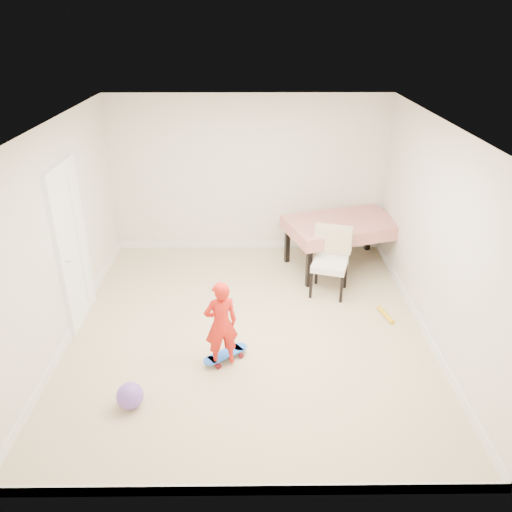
{
  "coord_description": "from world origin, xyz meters",
  "views": [
    {
      "loc": [
        0.05,
        -5.41,
        3.69
      ],
      "look_at": [
        0.1,
        0.2,
        0.95
      ],
      "focal_mm": 35.0,
      "sensor_mm": 36.0,
      "label": 1
    }
  ],
  "objects_px": {
    "skateboard": "(226,356)",
    "child": "(221,326)",
    "dining_table": "(341,244)",
    "balloon": "(130,396)",
    "dining_chair": "(330,263)"
  },
  "relations": [
    {
      "from": "skateboard",
      "to": "child",
      "type": "distance_m",
      "value": 0.5
    },
    {
      "from": "child",
      "to": "dining_table",
      "type": "bearing_deg",
      "value": -143.5
    },
    {
      "from": "dining_table",
      "to": "balloon",
      "type": "bearing_deg",
      "value": -148.1
    },
    {
      "from": "dining_chair",
      "to": "skateboard",
      "type": "height_order",
      "value": "dining_chair"
    },
    {
      "from": "dining_chair",
      "to": "balloon",
      "type": "distance_m",
      "value": 3.35
    },
    {
      "from": "child",
      "to": "skateboard",
      "type": "bearing_deg",
      "value": -127.69
    },
    {
      "from": "child",
      "to": "balloon",
      "type": "bearing_deg",
      "value": 18.59
    },
    {
      "from": "dining_table",
      "to": "balloon",
      "type": "relative_size",
      "value": 6.03
    },
    {
      "from": "dining_chair",
      "to": "child",
      "type": "relative_size",
      "value": 0.92
    },
    {
      "from": "skateboard",
      "to": "child",
      "type": "relative_size",
      "value": 0.56
    },
    {
      "from": "dining_table",
      "to": "dining_chair",
      "type": "bearing_deg",
      "value": -128.05
    },
    {
      "from": "dining_chair",
      "to": "skateboard",
      "type": "xyz_separation_m",
      "value": [
        -1.43,
        -1.56,
        -0.44
      ]
    },
    {
      "from": "skateboard",
      "to": "balloon",
      "type": "distance_m",
      "value": 1.23
    },
    {
      "from": "dining_table",
      "to": "skateboard",
      "type": "bearing_deg",
      "value": -143.77
    },
    {
      "from": "dining_table",
      "to": "skateboard",
      "type": "height_order",
      "value": "dining_table"
    }
  ]
}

